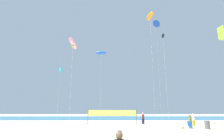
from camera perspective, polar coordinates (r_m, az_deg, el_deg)
ground_plane at (r=16.64m, az=3.13°, el=-20.89°), size 120.00×120.00×0.00m
ocean_band at (r=47.59m, az=0.49°, el=-15.38°), size 120.00×20.00×0.01m
beachgoer_olive_shirt at (r=25.17m, az=24.21°, el=-14.90°), size 0.39×0.39×1.70m
beachgoer_maroon_shirt at (r=29.33m, az=10.12°, el=-15.18°), size 0.41×0.41×1.78m
beachgoer_white_shirt at (r=28.41m, az=25.12°, el=-14.40°), size 0.39×0.39×1.71m
folding_beach_chair at (r=24.37m, az=24.18°, el=-16.07°), size 0.52×0.65×0.89m
trash_barrel at (r=24.85m, az=28.72°, el=-15.49°), size 0.60×0.60×0.99m
volleyball_net at (r=27.95m, az=-0.10°, el=-14.12°), size 7.61×1.21×2.40m
beach_handbag at (r=24.05m, az=22.15°, el=-17.08°), size 0.34×0.17×0.28m
kite_black_inflatable at (r=32.33m, az=16.36°, el=10.57°), size 0.71×1.39×15.22m
kite_lime_box at (r=24.85m, az=32.86°, el=10.20°), size 1.06×1.06×11.92m
kite_blue_delta at (r=41.62m, az=14.23°, el=14.36°), size 1.80×0.74×21.88m
kite_orange_inflatable at (r=34.36m, az=12.31°, el=16.78°), size 1.30×2.65×19.74m
kite_cyan_delta at (r=31.15m, az=-16.67°, el=0.00°), size 0.58×1.16×9.45m
kite_pink_tube at (r=20.25m, az=-12.64°, el=8.41°), size 0.47×2.60×9.80m
kite_blue_inflatable at (r=32.97m, az=-3.61°, el=5.61°), size 2.05×0.80×13.21m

